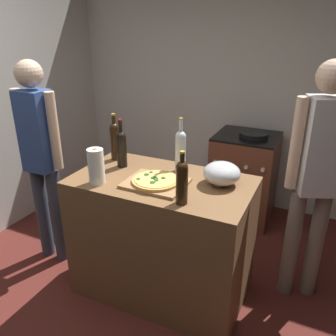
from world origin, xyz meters
name	(u,v)px	position (x,y,z in m)	size (l,w,h in m)	color
ground_plane	(175,251)	(0.00, 1.21, -0.01)	(4.00, 3.03, 0.02)	#511E19
kitchen_wall_rear	(225,86)	(0.00, 2.48, 1.30)	(4.00, 0.10, 2.60)	beige
kitchen_wall_left	(12,93)	(-1.75, 1.21, 1.30)	(0.10, 3.03, 2.60)	beige
counter	(162,237)	(0.11, 0.73, 0.47)	(1.24, 0.70, 0.93)	brown
cutting_board	(156,183)	(0.10, 0.65, 0.94)	(0.40, 0.32, 0.02)	#9E7247
pizza	(156,180)	(0.10, 0.65, 0.97)	(0.32, 0.32, 0.03)	tan
mixing_bowl	(222,173)	(0.49, 0.84, 1.01)	(0.25, 0.25, 0.15)	#B2B2B7
paper_towel_roll	(96,166)	(-0.26, 0.50, 1.06)	(0.11, 0.11, 0.25)	white
wine_bottle_amber	(115,139)	(-0.39, 0.93, 1.10)	(0.07, 0.07, 0.37)	#331E0F
wine_bottle_green	(121,147)	(-0.27, 0.82, 1.09)	(0.08, 0.08, 0.36)	black
wine_bottle_dark	(181,149)	(0.16, 0.93, 1.10)	(0.08, 0.08, 0.40)	silver
wine_bottle_clear	(182,181)	(0.36, 0.48, 1.08)	(0.07, 0.07, 0.33)	#331E0F
stove	(244,177)	(0.38, 2.08, 0.46)	(0.61, 0.59, 0.95)	brown
person_in_stripes	(41,152)	(-0.94, 0.69, 0.98)	(0.40, 0.21, 1.69)	#383D4C
person_in_red	(317,171)	(1.06, 1.14, 1.02)	(0.37, 0.27, 1.74)	slate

